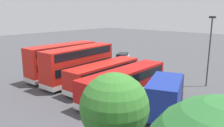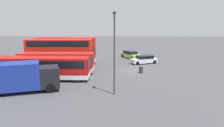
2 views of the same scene
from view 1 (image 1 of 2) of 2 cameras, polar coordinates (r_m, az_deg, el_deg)
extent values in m
plane|color=#47474C|center=(36.89, 7.67, -1.15)|extent=(140.00, 140.00, 0.00)
cube|color=#B71411|center=(23.93, 3.22, -4.62)|extent=(2.71, 12.01, 2.60)
cube|color=silver|center=(24.26, 3.19, -6.93)|extent=(2.75, 12.05, 0.55)
cube|color=black|center=(23.76, 3.24, -3.24)|extent=(2.76, 11.21, 0.90)
cube|color=black|center=(28.65, 10.52, -0.66)|extent=(2.25, 0.09, 1.10)
cylinder|color=black|center=(28.47, 6.98, -4.17)|extent=(0.31, 1.10, 1.10)
cylinder|color=black|center=(27.36, 10.92, -5.01)|extent=(0.31, 1.10, 1.10)
cylinder|color=black|center=(21.80, -6.64, -9.54)|extent=(0.31, 1.10, 1.10)
cylinder|color=black|center=(20.33, -2.21, -11.15)|extent=(0.31, 1.10, 1.10)
cube|color=red|center=(26.84, -2.02, -2.68)|extent=(2.85, 10.55, 2.60)
cube|color=silver|center=(27.13, -2.00, -4.77)|extent=(2.89, 10.59, 0.55)
cube|color=black|center=(26.68, -2.03, -1.44)|extent=(2.88, 9.75, 0.90)
cube|color=black|center=(30.73, 4.48, 0.43)|extent=(2.25, 0.12, 1.10)
cylinder|color=black|center=(30.67, 1.17, -2.83)|extent=(0.33, 1.11, 1.10)
cylinder|color=black|center=(29.39, 4.62, -3.57)|extent=(0.33, 1.11, 1.10)
cylinder|color=black|center=(25.35, -9.72, -6.40)|extent=(0.33, 1.11, 1.10)
cylinder|color=black|center=(23.78, -6.12, -7.59)|extent=(0.33, 1.11, 1.10)
cube|color=red|center=(28.98, -8.30, -0.02)|extent=(3.12, 10.44, 4.20)
cube|color=silver|center=(29.44, -8.18, -3.48)|extent=(3.16, 10.49, 0.55)
cube|color=black|center=(29.03, -8.28, -0.40)|extent=(3.14, 9.65, 0.90)
cube|color=black|center=(28.69, -8.39, 2.91)|extent=(3.14, 9.65, 0.90)
cube|color=black|center=(32.74, -1.75, 1.22)|extent=(2.25, 0.19, 1.10)
cylinder|color=black|center=(32.80, -4.84, -1.84)|extent=(0.36, 1.11, 1.10)
cylinder|color=black|center=(31.37, -1.81, -2.48)|extent=(0.36, 1.11, 1.10)
cylinder|color=black|center=(27.97, -15.35, -4.85)|extent=(0.36, 1.11, 1.10)
cylinder|color=black|center=(26.27, -12.37, -5.83)|extent=(0.36, 1.11, 1.10)
cube|color=red|center=(31.75, -12.34, 0.94)|extent=(2.71, 10.31, 4.20)
cube|color=silver|center=(32.16, -12.19, -2.25)|extent=(2.75, 10.35, 0.55)
cube|color=black|center=(31.79, -12.32, 0.58)|extent=(2.76, 9.51, 0.90)
cube|color=black|center=(31.48, -12.47, 3.61)|extent=(2.76, 9.51, 0.90)
cube|color=black|center=(35.10, -5.65, 1.95)|extent=(2.25, 0.09, 1.10)
cylinder|color=black|center=(35.32, -8.52, -0.88)|extent=(0.32, 1.10, 1.10)
cylinder|color=black|center=(33.70, -5.99, -1.47)|extent=(0.32, 1.10, 1.10)
cylinder|color=black|center=(31.08, -18.90, -3.33)|extent=(0.32, 1.10, 1.10)
cylinder|color=black|center=(29.23, -16.61, -4.17)|extent=(0.32, 1.10, 1.10)
cube|color=navy|center=(20.13, 13.08, -7.90)|extent=(4.23, 6.02, 2.80)
cube|color=black|center=(23.75, 14.36, -5.53)|extent=(3.03, 2.73, 2.20)
cylinder|color=black|center=(24.21, 11.55, -7.53)|extent=(0.60, 1.04, 1.00)
cylinder|color=black|center=(23.99, 16.93, -8.03)|extent=(0.60, 1.04, 1.00)
cylinder|color=black|center=(19.22, 8.69, -12.95)|extent=(0.60, 1.04, 1.00)
cylinder|color=black|center=(18.94, 15.58, -13.70)|extent=(0.60, 1.04, 1.00)
cube|color=#A5D14C|center=(43.87, -4.74, 1.85)|extent=(4.81, 3.96, 0.70)
cube|color=black|center=(43.81, -5.01, 2.66)|extent=(3.18, 2.85, 0.55)
cylinder|color=black|center=(44.33, -2.38, 1.72)|extent=(0.66, 0.53, 0.64)
cylinder|color=black|center=(42.79, -2.79, 1.32)|extent=(0.66, 0.53, 0.64)
cylinder|color=black|center=(45.08, -6.57, 1.83)|extent=(0.66, 0.53, 0.64)
cylinder|color=black|center=(43.57, -7.12, 1.44)|extent=(0.66, 0.53, 0.64)
cube|color=silver|center=(41.80, 2.53, 1.34)|extent=(3.50, 4.89, 0.70)
cube|color=black|center=(41.87, 2.61, 2.23)|extent=(2.61, 3.16, 0.55)
cylinder|color=black|center=(40.06, 3.03, 0.52)|extent=(0.46, 0.67, 0.64)
cylinder|color=black|center=(40.46, 0.83, 0.67)|extent=(0.46, 0.67, 0.64)
cylinder|color=black|center=(43.25, 4.11, 1.42)|extent=(0.46, 0.67, 0.64)
cylinder|color=black|center=(43.63, 2.06, 1.55)|extent=(0.46, 0.67, 0.64)
cylinder|color=#38383D|center=(29.17, 23.20, 2.36)|extent=(0.16, 0.16, 8.09)
cube|color=#262628|center=(28.79, 23.94, 10.59)|extent=(0.70, 0.30, 0.24)
cylinder|color=#333338|center=(36.94, 10.24, -0.46)|extent=(0.60, 0.60, 0.95)
sphere|color=#387A2D|center=(11.11, 0.60, -10.91)|extent=(3.38, 3.38, 3.38)
camera|label=2|loc=(31.40, 67.31, 2.89)|focal=36.46mm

